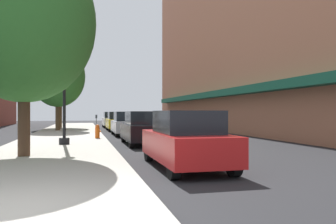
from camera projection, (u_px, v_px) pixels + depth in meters
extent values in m
plane|color=#232326|center=(127.00, 136.00, 23.49)|extent=(90.00, 90.00, 0.00)
cube|color=#A8A399|center=(67.00, 135.00, 23.50)|extent=(4.80, 50.00, 0.12)
cube|color=#9E6047|center=(246.00, 22.00, 30.02)|extent=(6.00, 40.00, 19.04)
cube|color=#144C38|center=(210.00, 95.00, 29.21)|extent=(0.90, 34.00, 0.50)
cylinder|color=black|center=(64.00, 141.00, 15.93)|extent=(0.48, 0.48, 0.30)
cylinder|color=black|center=(64.00, 82.00, 15.94)|extent=(0.14, 0.14, 5.20)
sphere|color=silver|center=(64.00, 23.00, 15.94)|extent=(0.44, 0.44, 0.44)
cylinder|color=#E05614|center=(97.00, 133.00, 19.70)|extent=(0.26, 0.26, 0.62)
sphere|color=#E05614|center=(97.00, 127.00, 19.70)|extent=(0.24, 0.24, 0.24)
cylinder|color=#E05614|center=(100.00, 131.00, 19.74)|extent=(0.12, 0.10, 0.10)
cylinder|color=slate|center=(96.00, 125.00, 25.48)|extent=(0.06, 0.06, 1.05)
cube|color=#33383D|center=(96.00, 116.00, 25.48)|extent=(0.14, 0.09, 0.26)
cylinder|color=#4C3823|center=(58.00, 113.00, 28.26)|extent=(0.40, 0.40, 2.82)
ellipsoid|color=#2D6B28|center=(58.00, 76.00, 28.26)|extent=(4.41, 4.41, 5.07)
cylinder|color=#422D1E|center=(24.00, 115.00, 11.68)|extent=(0.40, 0.40, 2.80)
ellipsoid|color=#2D6B28|center=(24.00, 21.00, 11.69)|extent=(4.84, 4.84, 5.57)
cylinder|color=#4C3823|center=(60.00, 110.00, 33.34)|extent=(0.40, 0.40, 3.36)
ellipsoid|color=#235B23|center=(60.00, 75.00, 33.34)|extent=(4.71, 4.71, 5.41)
cylinder|color=black|center=(149.00, 151.00, 11.26)|extent=(0.22, 0.64, 0.64)
cylinder|color=black|center=(194.00, 150.00, 11.64)|extent=(0.22, 0.64, 0.64)
cylinder|color=black|center=(174.00, 166.00, 8.16)|extent=(0.22, 0.64, 0.64)
cylinder|color=black|center=(234.00, 164.00, 8.53)|extent=(0.22, 0.64, 0.64)
cube|color=red|center=(185.00, 146.00, 9.90)|extent=(1.80, 4.30, 0.76)
cube|color=black|center=(187.00, 122.00, 9.75)|extent=(1.56, 2.20, 0.64)
cylinder|color=black|center=(124.00, 136.00, 18.42)|extent=(0.22, 0.64, 0.64)
cylinder|color=black|center=(152.00, 136.00, 18.79)|extent=(0.22, 0.64, 0.64)
cylinder|color=black|center=(132.00, 141.00, 15.31)|extent=(0.22, 0.64, 0.64)
cylinder|color=black|center=(165.00, 140.00, 15.68)|extent=(0.22, 0.64, 0.64)
cube|color=black|center=(143.00, 132.00, 17.05)|extent=(1.80, 4.30, 0.76)
cube|color=black|center=(143.00, 118.00, 16.91)|extent=(1.56, 2.20, 0.64)
cylinder|color=black|center=(113.00, 130.00, 25.10)|extent=(0.22, 0.64, 0.64)
cylinder|color=black|center=(134.00, 130.00, 25.48)|extent=(0.22, 0.64, 0.64)
cylinder|color=black|center=(117.00, 132.00, 22.00)|extent=(0.22, 0.64, 0.64)
cylinder|color=black|center=(141.00, 132.00, 22.37)|extent=(0.22, 0.64, 0.64)
cube|color=#B2B2BA|center=(126.00, 126.00, 23.74)|extent=(1.80, 4.30, 0.76)
cube|color=black|center=(126.00, 116.00, 23.59)|extent=(1.56, 2.20, 0.64)
cylinder|color=black|center=(107.00, 126.00, 31.23)|extent=(0.22, 0.64, 0.64)
cylinder|color=black|center=(124.00, 126.00, 31.60)|extent=(0.22, 0.64, 0.64)
cylinder|color=black|center=(110.00, 128.00, 28.12)|extent=(0.22, 0.64, 0.64)
cylinder|color=black|center=(129.00, 128.00, 28.49)|extent=(0.22, 0.64, 0.64)
cube|color=gold|center=(117.00, 123.00, 29.86)|extent=(1.80, 4.30, 0.76)
cube|color=black|center=(118.00, 115.00, 29.71)|extent=(1.56, 2.20, 0.64)
cylinder|color=black|center=(103.00, 124.00, 37.44)|extent=(0.22, 0.64, 0.64)
cylinder|color=black|center=(118.00, 124.00, 37.82)|extent=(0.22, 0.64, 0.64)
cylinder|color=black|center=(105.00, 125.00, 34.34)|extent=(0.22, 0.64, 0.64)
cylinder|color=black|center=(121.00, 125.00, 34.71)|extent=(0.22, 0.64, 0.64)
cube|color=silver|center=(112.00, 122.00, 36.08)|extent=(1.80, 4.30, 0.76)
cube|color=black|center=(112.00, 115.00, 35.93)|extent=(1.56, 2.20, 0.64)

